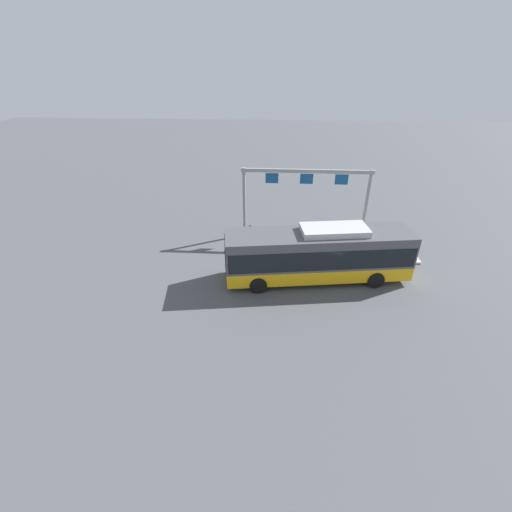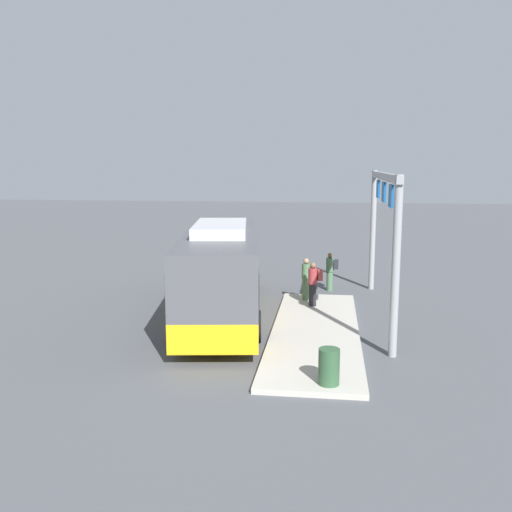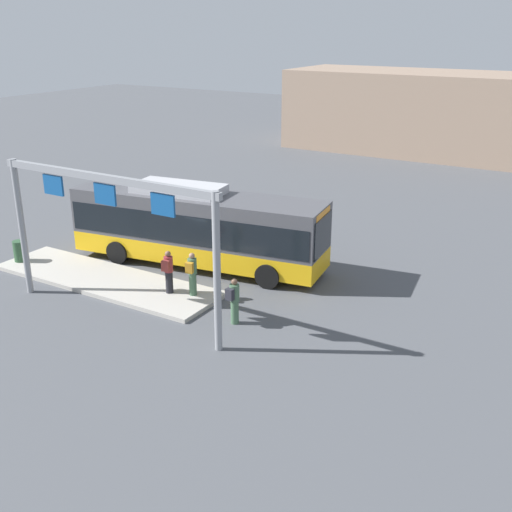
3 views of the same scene
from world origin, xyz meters
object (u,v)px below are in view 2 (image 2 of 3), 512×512
Objects in this scene: person_waiting_near at (314,283)px; trash_bin at (329,367)px; person_waiting_mid at (307,278)px; bus_main at (222,266)px; person_boarding at (331,271)px.

person_waiting_near reaches higher than trash_bin.
person_waiting_near is 7.63m from trash_bin.
person_waiting_mid is 1.86× the size of trash_bin.
trash_bin is at bearing -157.34° from bus_main.
person_waiting_mid is (1.91, -3.01, -0.76)m from bus_main.
person_waiting_mid reaches higher than trash_bin.
person_boarding is at bearing -124.53° from person_waiting_mid.
person_boarding is at bearing -115.06° from person_waiting_near.
trash_bin is (-10.93, 0.02, -0.28)m from person_boarding.
bus_main is at bearing 18.73° from person_waiting_mid.
person_waiting_mid is at bearing -85.90° from person_waiting_near.
person_boarding is at bearing -50.18° from bus_main.
trash_bin is at bearing 95.04° from person_boarding.
person_boarding is 1.00× the size of person_waiting_near.
bus_main reaches higher than person_waiting_near.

